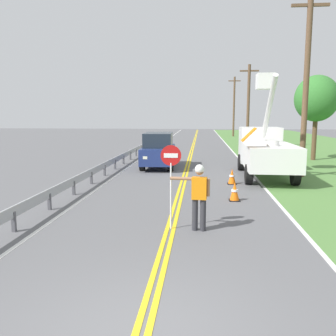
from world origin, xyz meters
TOP-DOWN VIEW (x-y plane):
  - ground_plane at (0.00, 0.00)m, footprint 160.00×160.00m
  - centerline_yellow_left at (-0.09, 20.00)m, footprint 0.11×110.00m
  - centerline_yellow_right at (0.09, 20.00)m, footprint 0.11×110.00m
  - edge_line_right at (3.60, 20.00)m, footprint 0.12×110.00m
  - edge_line_left at (-3.60, 20.00)m, footprint 0.12×110.00m
  - flagger_worker at (0.77, 4.82)m, footprint 1.08×0.28m
  - stop_sign_paddle at (0.01, 4.89)m, footprint 0.56×0.04m
  - utility_bucket_truck at (4.11, 14.22)m, footprint 2.82×6.86m
  - oncoming_suv_nearest at (-1.75, 16.69)m, footprint 2.07×4.67m
  - utility_pole_near at (5.98, 14.02)m, footprint 1.80×0.28m
  - utility_pole_mid at (5.32, 30.85)m, footprint 1.80×0.28m
  - utility_pole_far at (5.67, 50.20)m, footprint 1.80×0.28m
  - traffic_cone_lead at (2.07, 8.40)m, footprint 0.40×0.40m
  - traffic_cone_mid at (2.25, 11.66)m, footprint 0.40×0.40m
  - guardrail_left_shoulder at (-4.20, 16.82)m, footprint 0.10×32.00m
  - roadside_tree_verge at (8.77, 21.34)m, footprint 3.00×3.00m

SIDE VIEW (x-z plane):
  - ground_plane at x=0.00m, z-range 0.00..0.00m
  - centerline_yellow_left at x=-0.09m, z-range 0.00..0.01m
  - centerline_yellow_right at x=0.09m, z-range 0.00..0.01m
  - edge_line_right at x=3.60m, z-range 0.00..0.01m
  - edge_line_left at x=-3.60m, z-range 0.00..0.01m
  - traffic_cone_lead at x=2.07m, z-range -0.01..0.69m
  - traffic_cone_mid at x=2.25m, z-range -0.01..0.69m
  - guardrail_left_shoulder at x=-4.20m, z-range 0.16..0.87m
  - flagger_worker at x=0.77m, z-range 0.13..1.96m
  - oncoming_suv_nearest at x=-1.75m, z-range 0.01..2.11m
  - utility_bucket_truck at x=4.11m, z-range -1.24..4.05m
  - stop_sign_paddle at x=0.01m, z-range 0.54..2.87m
  - utility_pole_mid at x=5.32m, z-range 0.18..8.14m
  - roadside_tree_verge at x=8.77m, z-range 1.32..7.22m
  - utility_pole_far at x=5.67m, z-range 0.19..9.02m
  - utility_pole_near at x=5.98m, z-range 0.19..9.18m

